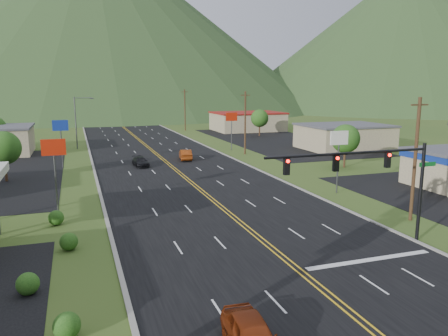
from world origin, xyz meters
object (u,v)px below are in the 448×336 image
object	(u,v)px
traffic_signal	(374,171)
car_dark_mid	(141,162)
car_red_far	(186,155)
streetlight_west	(78,119)

from	to	relation	value
traffic_signal	car_dark_mid	xyz separation A→B (m)	(-10.46, 35.51, -4.72)
traffic_signal	car_red_far	xyz separation A→B (m)	(-3.33, 38.86, -4.57)
traffic_signal	car_red_far	size ratio (longest dim) A/B	2.85
streetlight_west	car_red_far	distance (m)	23.10
streetlight_west	car_dark_mid	xyz separation A→B (m)	(7.70, -20.49, -4.57)
streetlight_west	car_red_far	world-z (taller)	streetlight_west
traffic_signal	car_dark_mid	world-z (taller)	traffic_signal
car_dark_mid	car_red_far	xyz separation A→B (m)	(7.13, 3.35, 0.15)
traffic_signal	car_dark_mid	bearing A→B (deg)	106.41
traffic_signal	streetlight_west	bearing A→B (deg)	107.97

